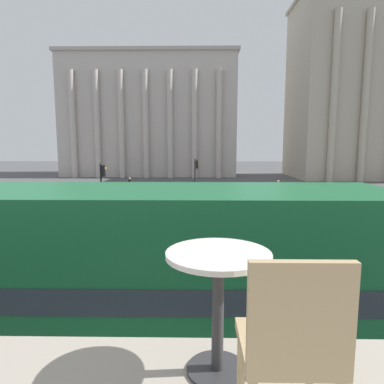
# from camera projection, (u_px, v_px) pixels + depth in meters

# --- Properties ---
(double_decker_bus) EXTENTS (10.77, 2.71, 4.06)m
(double_decker_bus) POSITION_uv_depth(u_px,v_px,m) (104.00, 282.00, 6.56)
(double_decker_bus) COLOR black
(double_decker_bus) RESTS_ON ground_plane
(cafe_dining_table) EXTENTS (0.60, 0.60, 0.73)m
(cafe_dining_table) POSITION_uv_depth(u_px,v_px,m) (218.00, 285.00, 1.95)
(cafe_dining_table) COLOR #2D2D30
(cafe_dining_table) RESTS_ON cafe_floor_slab
(cafe_chair_0) EXTENTS (0.40, 0.40, 0.91)m
(cafe_chair_0) POSITION_uv_depth(u_px,v_px,m) (291.00, 344.00, 1.40)
(cafe_chair_0) COLOR tan
(cafe_chair_0) RESTS_ON cafe_floor_slab
(plaza_building_left) EXTENTS (27.55, 12.62, 18.92)m
(plaza_building_left) POSITION_uv_depth(u_px,v_px,m) (151.00, 117.00, 56.05)
(plaza_building_left) COLOR #BCB2A8
(plaza_building_left) RESTS_ON ground_plane
(traffic_light_near) EXTENTS (0.42, 0.24, 3.28)m
(traffic_light_near) POSITION_uv_depth(u_px,v_px,m) (35.00, 221.00, 12.29)
(traffic_light_near) COLOR black
(traffic_light_near) RESTS_ON ground_plane
(traffic_light_mid) EXTENTS (0.42, 0.24, 3.75)m
(traffic_light_mid) POSITION_uv_depth(u_px,v_px,m) (102.00, 185.00, 20.98)
(traffic_light_mid) COLOR black
(traffic_light_mid) RESTS_ON ground_plane
(traffic_light_far) EXTENTS (0.42, 0.24, 3.65)m
(traffic_light_far) POSITION_uv_depth(u_px,v_px,m) (196.00, 174.00, 29.69)
(traffic_light_far) COLOR black
(traffic_light_far) RESTS_ON ground_plane
(car_black) EXTENTS (4.20, 1.93, 1.35)m
(car_black) POSITION_uv_depth(u_px,v_px,m) (168.00, 198.00, 27.14)
(car_black) COLOR black
(car_black) RESTS_ON ground_plane
(pedestrian_black) EXTENTS (0.32, 0.32, 1.63)m
(pedestrian_black) POSITION_uv_depth(u_px,v_px,m) (130.00, 184.00, 34.51)
(pedestrian_black) COLOR #282B33
(pedestrian_black) RESTS_ON ground_plane
(pedestrian_olive) EXTENTS (0.32, 0.32, 1.70)m
(pedestrian_olive) POSITION_uv_depth(u_px,v_px,m) (278.00, 188.00, 31.13)
(pedestrian_olive) COLOR #282B33
(pedestrian_olive) RESTS_ON ground_plane
(pedestrian_white) EXTENTS (0.32, 0.32, 1.72)m
(pedestrian_white) POSITION_uv_depth(u_px,v_px,m) (290.00, 209.00, 20.86)
(pedestrian_white) COLOR #282B33
(pedestrian_white) RESTS_ON ground_plane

